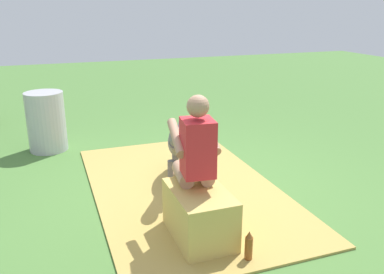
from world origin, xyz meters
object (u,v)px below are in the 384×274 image
(hay_bale, at_px, (199,215))
(water_barrel, at_px, (46,122))
(person_seated, at_px, (195,157))
(pony_standing, at_px, (181,142))
(soda_bottle, at_px, (249,247))

(hay_bale, xyz_separation_m, water_barrel, (3.12, 1.26, 0.20))
(person_seated, bearing_deg, pony_standing, -12.02)
(soda_bottle, bearing_deg, person_seated, 21.66)
(hay_bale, distance_m, person_seated, 0.54)
(pony_standing, height_order, water_barrel, water_barrel)
(person_seated, height_order, pony_standing, person_seated)
(hay_bale, relative_size, soda_bottle, 2.67)
(person_seated, relative_size, water_barrel, 1.54)
(person_seated, xyz_separation_m, water_barrel, (2.95, 1.28, -0.32))
(person_seated, xyz_separation_m, pony_standing, (1.17, -0.25, -0.25))
(hay_bale, relative_size, pony_standing, 0.61)
(person_seated, distance_m, soda_bottle, 0.93)
(pony_standing, bearing_deg, water_barrel, 40.59)
(person_seated, height_order, soda_bottle, person_seated)
(water_barrel, bearing_deg, hay_bale, -157.92)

